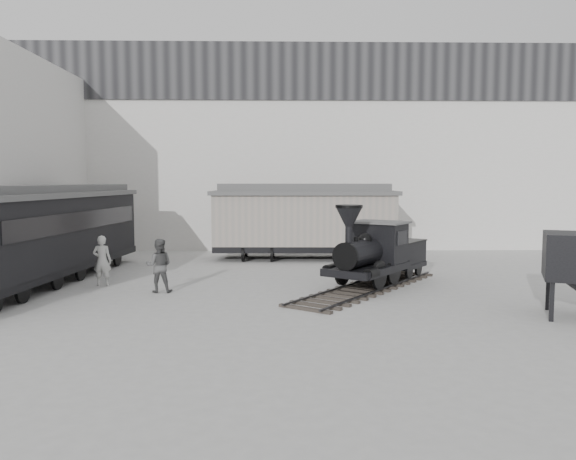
{
  "coord_description": "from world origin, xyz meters",
  "views": [
    {
      "loc": [
        -1.01,
        -16.24,
        3.75
      ],
      "look_at": [
        -0.57,
        3.74,
        2.0
      ],
      "focal_mm": 35.0,
      "sensor_mm": 36.0,
      "label": 1
    }
  ],
  "objects_px": {
    "locomotive": "(375,257)",
    "visitor_a": "(102,261)",
    "boxcar": "(304,220)",
    "passenger_coach": "(48,233)",
    "visitor_b": "(159,266)"
  },
  "relations": [
    {
      "from": "visitor_b",
      "to": "locomotive",
      "type": "bearing_deg",
      "value": -175.7
    },
    {
      "from": "locomotive",
      "to": "visitor_b",
      "type": "bearing_deg",
      "value": -137.02
    },
    {
      "from": "passenger_coach",
      "to": "locomotive",
      "type": "bearing_deg",
      "value": 0.55
    },
    {
      "from": "passenger_coach",
      "to": "visitor_a",
      "type": "xyz_separation_m",
      "value": [
        2.19,
        -0.75,
        -0.93
      ]
    },
    {
      "from": "locomotive",
      "to": "passenger_coach",
      "type": "distance_m",
      "value": 12.01
    },
    {
      "from": "boxcar",
      "to": "locomotive",
      "type": "bearing_deg",
      "value": -71.45
    },
    {
      "from": "visitor_b",
      "to": "passenger_coach",
      "type": "bearing_deg",
      "value": -26.18
    },
    {
      "from": "visitor_b",
      "to": "boxcar",
      "type": "bearing_deg",
      "value": -125.87
    },
    {
      "from": "locomotive",
      "to": "passenger_coach",
      "type": "relative_size",
      "value": 0.61
    },
    {
      "from": "boxcar",
      "to": "passenger_coach",
      "type": "distance_m",
      "value": 11.46
    },
    {
      "from": "boxcar",
      "to": "passenger_coach",
      "type": "height_order",
      "value": "boxcar"
    },
    {
      "from": "locomotive",
      "to": "visitor_a",
      "type": "relative_size",
      "value": 4.22
    },
    {
      "from": "locomotive",
      "to": "passenger_coach",
      "type": "xyz_separation_m",
      "value": [
        -11.93,
        1.11,
        0.77
      ]
    },
    {
      "from": "boxcar",
      "to": "visitor_a",
      "type": "relative_size",
      "value": 4.91
    },
    {
      "from": "boxcar",
      "to": "visitor_a",
      "type": "distance_m",
      "value": 10.2
    }
  ]
}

